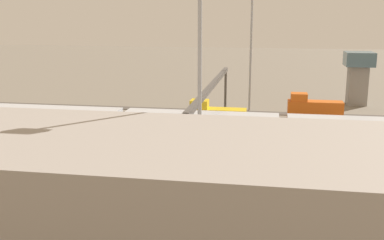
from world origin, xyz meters
name	(u,v)px	position (x,y,z in m)	size (l,w,h in m)	color
ground_plane	(208,137)	(0.00, 0.00, 0.00)	(400.00, 400.00, 0.00)	#756B5B
track_bed_0	(221,111)	(0.00, -20.00, 0.06)	(140.00, 2.80, 0.12)	#4C443D
track_bed_1	(218,117)	(0.00, -15.00, 0.06)	(140.00, 2.80, 0.12)	#3D3833
track_bed_2	(215,123)	(0.00, -10.00, 0.06)	(140.00, 2.80, 0.12)	#3D3833
track_bed_3	(212,129)	(0.00, -5.00, 0.06)	(140.00, 2.80, 0.12)	#3D3833
track_bed_4	(208,137)	(0.00, 0.00, 0.06)	(140.00, 2.80, 0.12)	#4C443D
track_bed_5	(203,145)	(0.00, 5.00, 0.06)	(140.00, 2.80, 0.12)	#3D3833
track_bed_6	(198,155)	(0.00, 10.00, 0.06)	(140.00, 2.80, 0.12)	#3D3833
track_bed_7	(192,166)	(0.00, 15.00, 0.06)	(140.00, 2.80, 0.12)	#4C443D
track_bed_8	(185,179)	(0.00, 20.00, 0.06)	(140.00, 2.80, 0.12)	#4C443D
train_on_track_8	(168,162)	(2.08, 20.00, 2.09)	(90.60, 3.00, 4.40)	black
train_on_track_5	(201,128)	(0.32, 5.00, 2.63)	(71.40, 3.06, 5.00)	silver
train_on_track_1	(313,109)	(-17.78, -15.00, 2.16)	(10.00, 3.00, 5.00)	#D85914
train_on_track_3	(215,117)	(-0.58, -5.00, 2.16)	(10.00, 3.00, 5.00)	gold
train_on_track_6	(124,138)	(10.90, 10.00, 1.99)	(95.60, 3.06, 3.80)	#A8AAB2
light_mast_0	(251,29)	(-5.56, -22.43, 16.54)	(2.80, 0.70, 25.75)	#9EA0A5
light_mast_1	(200,50)	(-2.40, 23.93, 15.86)	(2.80, 0.70, 24.51)	#9EA0A5
signal_gantry	(212,90)	(-0.61, 0.00, 7.80)	(0.70, 45.00, 8.80)	#4C4742
maintenance_shed	(139,197)	(0.36, 38.22, 5.06)	(56.25, 18.17, 10.12)	#9E9389
control_tower	(358,74)	(-28.33, -32.80, 6.78)	(6.00, 6.00, 11.47)	gray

